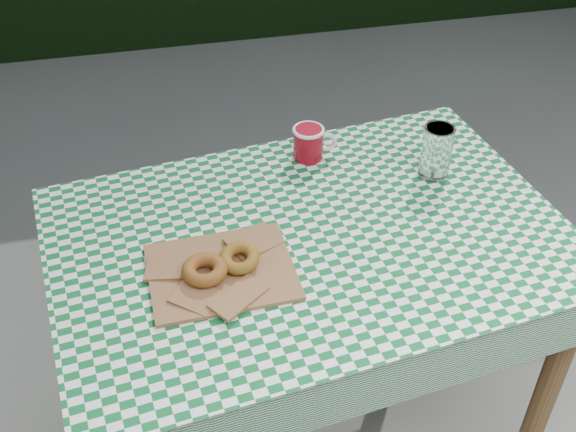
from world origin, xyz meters
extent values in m
cube|color=brown|center=(-0.15, 0.20, 0.38)|extent=(1.29, 0.94, 0.75)
cube|color=#0E5C2A|center=(-0.15, 0.20, 0.75)|extent=(1.31, 0.97, 0.01)
cube|color=#90613E|center=(-0.38, 0.11, 0.76)|extent=(0.33, 0.27, 0.02)
torus|color=brown|center=(-0.41, 0.09, 0.79)|extent=(0.13, 0.13, 0.03)
torus|color=brown|center=(-0.33, 0.12, 0.79)|extent=(0.12, 0.12, 0.03)
cylinder|color=white|center=(0.22, 0.36, 0.83)|extent=(0.09, 0.09, 0.14)
camera|label=1|loc=(-0.48, -1.03, 1.85)|focal=43.99mm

